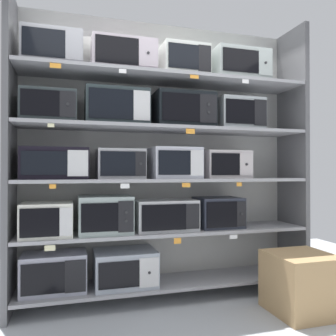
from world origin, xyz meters
The scene contains 40 objects.
back_panel centered at (0.00, 0.26, 1.35)m, with size 2.90×0.04×2.70m, color #B2B2AD.
upright_left centered at (-1.38, 0.00, 1.35)m, with size 0.05×0.48×2.70m, color #5B5B5E.
upright_right centered at (1.38, 0.00, 1.35)m, with size 0.05×0.48×2.70m, color #5B5B5E.
shelf_0 centered at (0.00, 0.00, 0.15)m, with size 2.70×0.48×0.03m, color #99999E.
microwave_0 centered at (-1.02, 0.00, 0.33)m, with size 0.54×0.34×0.33m.
microwave_1 centered at (-0.41, 0.00, 0.32)m, with size 0.55×0.43×0.32m.
shelf_1 centered at (0.00, 0.00, 0.63)m, with size 2.70×0.48×0.03m, color #99999E.
microwave_2 centered at (-1.08, 0.00, 0.79)m, with size 0.42×0.43×0.29m.
microwave_3 centered at (-0.59, 0.00, 0.81)m, with size 0.47×0.43×0.33m.
microwave_4 centered at (-0.03, 0.00, 0.79)m, with size 0.57×0.37×0.28m.
microwave_5 centered at (0.52, 0.00, 0.79)m, with size 0.43×0.37×0.29m.
price_tag_0 centered at (-1.05, -0.25, 0.59)m, with size 0.08×0.00×0.04m, color beige.
price_tag_1 centered at (0.02, -0.25, 0.59)m, with size 0.07×0.00×0.05m, color orange.
price_tag_2 centered at (0.56, -0.25, 0.59)m, with size 0.08×0.00×0.04m, color white.
shelf_2 centered at (0.00, 0.00, 1.12)m, with size 2.70×0.48×0.03m, color #99999E.
microwave_6 centered at (-1.02, 0.00, 1.27)m, with size 0.55×0.39×0.27m.
microwave_7 centered at (-0.45, 0.00, 1.26)m, with size 0.42×0.36×0.27m.
microwave_8 centered at (0.06, 0.00, 1.28)m, with size 0.45×0.43×0.29m.
microwave_9 centered at (0.58, 0.00, 1.27)m, with size 0.46×0.35×0.27m.
price_tag_3 centered at (-1.03, -0.25, 1.08)m, with size 0.05×0.00×0.04m, color orange.
price_tag_4 centered at (-0.45, -0.25, 1.07)m, with size 0.08×0.00×0.04m, color white.
price_tag_5 centered at (0.10, -0.25, 1.08)m, with size 0.08×0.00×0.04m, color orange.
price_tag_6 centered at (0.62, -0.25, 1.08)m, with size 0.05×0.00×0.04m, color orange.
shelf_3 centered at (0.00, 0.00, 1.60)m, with size 2.70×0.48×0.03m, color #99999E.
microwave_10 centered at (-1.07, 0.00, 1.75)m, with size 0.45×0.44×0.26m.
microwave_11 centered at (-0.49, 0.00, 1.78)m, with size 0.56×0.34×0.33m.
microwave_12 centered at (0.15, 0.00, 1.78)m, with size 0.56×0.39×0.33m.
microwave_13 centered at (0.73, 0.00, 1.77)m, with size 0.46×0.35×0.31m.
price_tag_7 centered at (-1.04, -0.25, 1.56)m, with size 0.05×0.00×0.03m, color beige.
price_tag_8 centered at (0.14, -0.25, 1.56)m, with size 0.08×0.00×0.05m, color orange.
shelf_4 centered at (0.00, 0.00, 2.08)m, with size 2.70×0.48×0.03m, color #99999E.
microwave_14 centered at (-1.04, 0.00, 2.25)m, with size 0.50×0.33×0.30m.
microwave_15 centered at (-0.43, 0.00, 2.24)m, with size 0.58×0.36×0.29m.
microwave_16 centered at (0.16, 0.00, 2.25)m, with size 0.44×0.35×0.30m.
microwave_17 centered at (0.73, 0.00, 2.25)m, with size 0.56×0.43×0.30m.
price_tag_9 centered at (-1.01, -0.25, 2.04)m, with size 0.09×0.00×0.04m, color orange.
price_tag_10 centered at (-0.47, -0.25, 2.05)m, with size 0.06×0.00×0.04m, color white.
price_tag_11 centered at (0.18, -0.25, 2.05)m, with size 0.08×0.00×0.03m, color orange.
price_tag_12 centered at (0.69, -0.25, 2.05)m, with size 0.07×0.00×0.04m, color white.
shipping_carton centered at (0.99, -0.64, 0.25)m, with size 0.52×0.52×0.50m, color tan.
Camera 1 is at (-0.89, -3.09, 1.19)m, focal length 36.23 mm.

